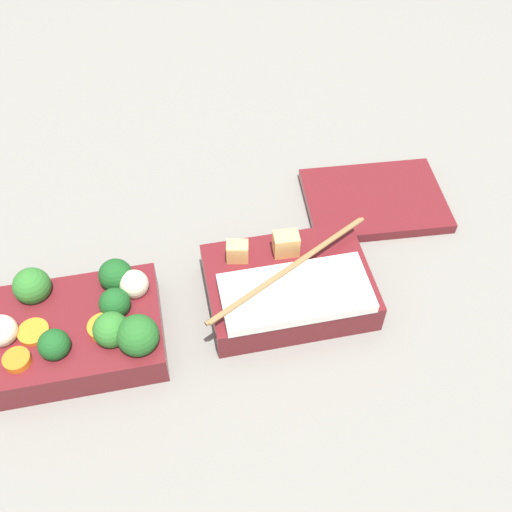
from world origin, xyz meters
TOP-DOWN VIEW (x-y plane):
  - ground_plane at (0.00, 0.00)m, footprint 3.00×3.00m
  - bento_tray_vegetable at (-0.10, -0.01)m, footprint 0.18×0.13m
  - bento_tray_rice at (0.12, -0.00)m, footprint 0.20×0.13m
  - bento_lid at (0.27, 0.12)m, footprint 0.19×0.14m

SIDE VIEW (x-z plane):
  - ground_plane at x=0.00m, z-range 0.00..0.00m
  - bento_lid at x=0.27m, z-range 0.00..0.01m
  - bento_tray_rice at x=0.12m, z-range -0.01..0.06m
  - bento_tray_vegetable at x=-0.10m, z-range -0.01..0.06m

